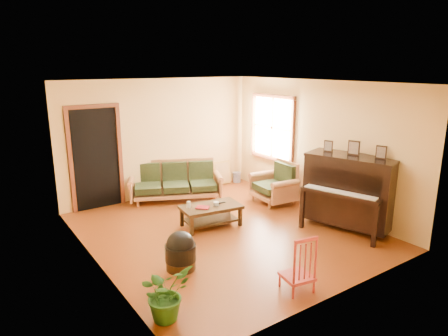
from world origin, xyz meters
TOP-DOWN VIEW (x-y plane):
  - floor at (0.00, 0.00)m, footprint 5.00×5.00m
  - doorway at (-1.45, 2.48)m, footprint 1.08×0.16m
  - window at (2.21, 1.30)m, footprint 0.12×1.36m
  - sofa at (0.08, 2.00)m, footprint 2.12×1.55m
  - coffee_table at (-0.08, 0.33)m, footprint 1.15×0.73m
  - armchair at (1.72, 0.67)m, footprint 0.93×0.97m
  - piano at (1.91, -1.14)m, footprint 1.31×1.72m
  - footstool at (-1.30, -0.76)m, footprint 0.59×0.59m
  - red_chair at (-0.32, -2.12)m, footprint 0.44×0.47m
  - leaning_frame at (1.58, 2.39)m, footprint 0.46×0.13m
  - ceramic_crock at (1.99, 2.35)m, footprint 0.26×0.26m
  - potted_plant at (-2.00, -1.70)m, footprint 0.71×0.66m
  - book at (-0.33, 0.25)m, footprint 0.28×0.29m
  - candle at (-0.46, 0.47)m, footprint 0.08×0.08m
  - glass_jar at (0.01, 0.29)m, footprint 0.12×0.12m
  - remote at (0.17, 0.34)m, footprint 0.15×0.06m

SIDE VIEW (x-z plane):
  - floor at x=0.00m, z-range 0.00..0.00m
  - ceramic_crock at x=1.99m, z-range 0.00..0.25m
  - coffee_table at x=-0.08m, z-range 0.00..0.39m
  - footstool at x=-1.30m, z-range 0.00..0.43m
  - leaning_frame at x=1.58m, z-range 0.00..0.61m
  - potted_plant at x=-2.00m, z-range 0.00..0.66m
  - red_chair at x=-0.32m, z-range 0.00..0.80m
  - remote at x=0.17m, z-range 0.39..0.41m
  - book at x=-0.33m, z-range 0.39..0.41m
  - sofa at x=0.08m, z-range 0.00..0.84m
  - glass_jar at x=0.01m, z-range 0.39..0.46m
  - armchair at x=1.72m, z-range 0.00..0.89m
  - candle at x=-0.46m, z-range 0.39..0.51m
  - piano at x=1.91m, z-range 0.00..1.34m
  - doorway at x=-1.45m, z-range 0.00..2.05m
  - window at x=2.21m, z-range 0.77..2.23m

